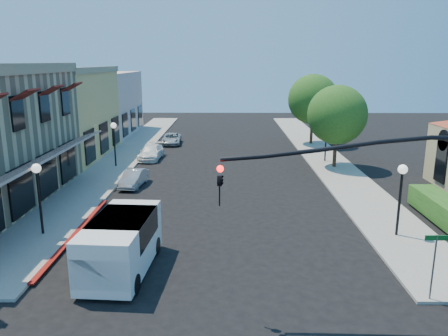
{
  "coord_description": "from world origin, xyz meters",
  "views": [
    {
      "loc": [
        0.45,
        -11.6,
        8.19
      ],
      "look_at": [
        0.21,
        11.23,
        2.6
      ],
      "focal_mm": 35.0,
      "sensor_mm": 36.0,
      "label": 1
    }
  ],
  "objects_px": {
    "lamppost_right_near": "(401,182)",
    "white_van": "(121,242)",
    "lamppost_left_far": "(114,133)",
    "parked_car_a": "(119,223)",
    "lamppost_left_near": "(38,181)",
    "parked_car_c": "(151,152)",
    "parked_car_b": "(134,178)",
    "signal_mast_arm": "(401,196)",
    "parked_car_d": "(172,139)",
    "street_tree_a": "(337,115)",
    "lamppost_right_far": "(327,130)",
    "street_name_sign": "(435,257)",
    "street_tree_b": "(313,99)"
  },
  "relations": [
    {
      "from": "lamppost_right_near",
      "to": "white_van",
      "type": "height_order",
      "value": "lamppost_right_near"
    },
    {
      "from": "lamppost_left_far",
      "to": "parked_car_a",
      "type": "height_order",
      "value": "lamppost_left_far"
    },
    {
      "from": "lamppost_left_near",
      "to": "parked_car_c",
      "type": "bearing_deg",
      "value": 82.3
    },
    {
      "from": "lamppost_right_near",
      "to": "parked_car_b",
      "type": "xyz_separation_m",
      "value": [
        -14.42,
        8.62,
        -2.18
      ]
    },
    {
      "from": "signal_mast_arm",
      "to": "parked_car_b",
      "type": "height_order",
      "value": "signal_mast_arm"
    },
    {
      "from": "white_van",
      "to": "parked_car_d",
      "type": "height_order",
      "value": "white_van"
    },
    {
      "from": "street_tree_a",
      "to": "parked_car_d",
      "type": "distance_m",
      "value": 17.7
    },
    {
      "from": "lamppost_right_far",
      "to": "parked_car_b",
      "type": "bearing_deg",
      "value": -152.9
    },
    {
      "from": "lamppost_left_far",
      "to": "parked_car_d",
      "type": "xyz_separation_m",
      "value": [
        3.16,
        10.0,
        -2.19
      ]
    },
    {
      "from": "lamppost_left_near",
      "to": "white_van",
      "type": "distance_m",
      "value": 6.13
    },
    {
      "from": "signal_mast_arm",
      "to": "white_van",
      "type": "bearing_deg",
      "value": 163.55
    },
    {
      "from": "white_van",
      "to": "parked_car_b",
      "type": "distance_m",
      "value": 12.48
    },
    {
      "from": "street_tree_a",
      "to": "lamppost_left_near",
      "type": "height_order",
      "value": "street_tree_a"
    },
    {
      "from": "street_name_sign",
      "to": "parked_car_a",
      "type": "height_order",
      "value": "street_name_sign"
    },
    {
      "from": "street_name_sign",
      "to": "lamppost_right_near",
      "type": "xyz_separation_m",
      "value": [
        1.0,
        5.8,
        1.04
      ]
    },
    {
      "from": "parked_car_a",
      "to": "lamppost_left_near",
      "type": "bearing_deg",
      "value": 179.1
    },
    {
      "from": "lamppost_right_far",
      "to": "white_van",
      "type": "bearing_deg",
      "value": -122.03
    },
    {
      "from": "lamppost_left_far",
      "to": "parked_car_b",
      "type": "bearing_deg",
      "value": -64.34
    },
    {
      "from": "lamppost_right_far",
      "to": "signal_mast_arm",
      "type": "bearing_deg",
      "value": -96.7
    },
    {
      "from": "white_van",
      "to": "parked_car_b",
      "type": "height_order",
      "value": "white_van"
    },
    {
      "from": "street_tree_b",
      "to": "white_van",
      "type": "bearing_deg",
      "value": -114.49
    },
    {
      "from": "parked_car_b",
      "to": "street_tree_b",
      "type": "bearing_deg",
      "value": 52.77
    },
    {
      "from": "street_tree_b",
      "to": "lamppost_right_far",
      "type": "height_order",
      "value": "street_tree_b"
    },
    {
      "from": "street_name_sign",
      "to": "parked_car_c",
      "type": "xyz_separation_m",
      "value": [
        -13.7,
        22.8,
        -1.1
      ]
    },
    {
      "from": "signal_mast_arm",
      "to": "parked_car_b",
      "type": "bearing_deg",
      "value": 127.89
    },
    {
      "from": "street_tree_a",
      "to": "parked_car_a",
      "type": "height_order",
      "value": "street_tree_a"
    },
    {
      "from": "lamppost_left_near",
      "to": "parked_car_a",
      "type": "xyz_separation_m",
      "value": [
        3.7,
        0.13,
        -2.11
      ]
    },
    {
      "from": "white_van",
      "to": "parked_car_b",
      "type": "relative_size",
      "value": 1.52
    },
    {
      "from": "lamppost_left_near",
      "to": "parked_car_c",
      "type": "xyz_separation_m",
      "value": [
        2.3,
        17.0,
        -2.13
      ]
    },
    {
      "from": "parked_car_d",
      "to": "lamppost_right_far",
      "type": "bearing_deg",
      "value": -32.93
    },
    {
      "from": "street_tree_a",
      "to": "lamppost_left_far",
      "type": "distance_m",
      "value": 17.36
    },
    {
      "from": "signal_mast_arm",
      "to": "lamppost_right_far",
      "type": "bearing_deg",
      "value": 83.3
    },
    {
      "from": "signal_mast_arm",
      "to": "street_tree_b",
      "type": "bearing_deg",
      "value": 84.49
    },
    {
      "from": "street_tree_b",
      "to": "signal_mast_arm",
      "type": "xyz_separation_m",
      "value": [
        -2.94,
        -30.5,
        -0.46
      ]
    },
    {
      "from": "lamppost_right_near",
      "to": "parked_car_b",
      "type": "distance_m",
      "value": 16.94
    },
    {
      "from": "street_name_sign",
      "to": "white_van",
      "type": "xyz_separation_m",
      "value": [
        -11.3,
        2.15,
        -0.43
      ]
    },
    {
      "from": "street_tree_a",
      "to": "street_name_sign",
      "type": "bearing_deg",
      "value": -93.76
    },
    {
      "from": "white_van",
      "to": "parked_car_c",
      "type": "distance_m",
      "value": 20.8
    },
    {
      "from": "lamppost_left_near",
      "to": "parked_car_a",
      "type": "bearing_deg",
      "value": 1.98
    },
    {
      "from": "lamppost_left_near",
      "to": "parked_car_c",
      "type": "height_order",
      "value": "lamppost_left_near"
    },
    {
      "from": "lamppost_left_near",
      "to": "street_name_sign",
      "type": "bearing_deg",
      "value": -19.93
    },
    {
      "from": "street_tree_a",
      "to": "street_tree_b",
      "type": "height_order",
      "value": "street_tree_b"
    },
    {
      "from": "parked_car_c",
      "to": "parked_car_d",
      "type": "xyz_separation_m",
      "value": [
        0.86,
        7.0,
        -0.06
      ]
    },
    {
      "from": "parked_car_b",
      "to": "lamppost_left_near",
      "type": "bearing_deg",
      "value": -100.16
    },
    {
      "from": "street_tree_b",
      "to": "parked_car_c",
      "type": "xyz_separation_m",
      "value": [
        -15.0,
        -7.0,
        -3.94
      ]
    },
    {
      "from": "lamppost_right_near",
      "to": "signal_mast_arm",
      "type": "bearing_deg",
      "value": -112.12
    },
    {
      "from": "lamppost_left_far",
      "to": "lamppost_right_far",
      "type": "xyz_separation_m",
      "value": [
        17.0,
        2.0,
        0.0
      ]
    },
    {
      "from": "street_name_sign",
      "to": "lamppost_left_near",
      "type": "distance_m",
      "value": 17.05
    },
    {
      "from": "street_tree_b",
      "to": "white_van",
      "type": "relative_size",
      "value": 1.38
    },
    {
      "from": "street_tree_b",
      "to": "lamppost_left_near",
      "type": "relative_size",
      "value": 1.97
    }
  ]
}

